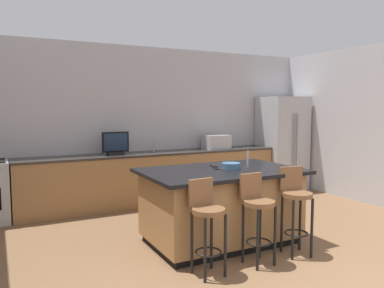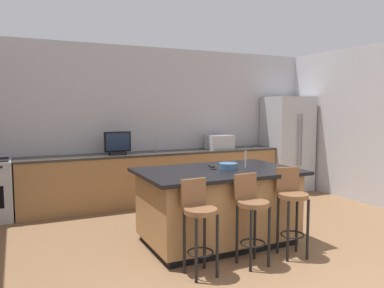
% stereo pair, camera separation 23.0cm
% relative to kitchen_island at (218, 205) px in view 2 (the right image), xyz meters
% --- Properties ---
extents(wall_back, '(7.08, 0.12, 2.83)m').
position_rel_kitchen_island_xyz_m(wall_back, '(0.08, 2.64, 0.93)').
color(wall_back, '#BCBCC1').
rests_on(wall_back, ground_plane).
extents(counter_back, '(4.77, 0.62, 0.92)m').
position_rel_kitchen_island_xyz_m(counter_back, '(0.03, 2.26, -0.02)').
color(counter_back, '#9E7042').
rests_on(counter_back, ground_plane).
extents(kitchen_island, '(1.98, 1.27, 0.94)m').
position_rel_kitchen_island_xyz_m(kitchen_island, '(0.00, 0.00, 0.00)').
color(kitchen_island, black).
rests_on(kitchen_island, ground_plane).
extents(refrigerator, '(0.89, 0.79, 1.94)m').
position_rel_kitchen_island_xyz_m(refrigerator, '(2.87, 2.18, 0.49)').
color(refrigerator, '#B7BABF').
rests_on(refrigerator, ground_plane).
extents(microwave, '(0.48, 0.36, 0.27)m').
position_rel_kitchen_island_xyz_m(microwave, '(1.29, 2.26, 0.58)').
color(microwave, '#B7BABF').
rests_on(microwave, counter_back).
extents(tv_monitor, '(0.45, 0.16, 0.39)m').
position_rel_kitchen_island_xyz_m(tv_monitor, '(-0.73, 2.21, 0.62)').
color(tv_monitor, black).
rests_on(tv_monitor, counter_back).
extents(sink_faucet_back, '(0.02, 0.02, 0.24)m').
position_rel_kitchen_island_xyz_m(sink_faucet_back, '(0.02, 2.36, 0.56)').
color(sink_faucet_back, '#B2B2B7').
rests_on(sink_faucet_back, counter_back).
extents(sink_faucet_island, '(0.02, 0.02, 0.22)m').
position_rel_kitchen_island_xyz_m(sink_faucet_island, '(0.41, 0.00, 0.57)').
color(sink_faucet_island, '#B2B2B7').
rests_on(sink_faucet_island, kitchen_island).
extents(bar_stool_left, '(0.34, 0.35, 0.98)m').
position_rel_kitchen_island_xyz_m(bar_stool_left, '(-0.63, -0.75, 0.11)').
color(bar_stool_left, brown).
rests_on(bar_stool_left, ground_plane).
extents(bar_stool_center, '(0.34, 0.35, 0.99)m').
position_rel_kitchen_island_xyz_m(bar_stool_center, '(-0.00, -0.76, 0.12)').
color(bar_stool_center, brown).
rests_on(bar_stool_center, ground_plane).
extents(bar_stool_right, '(0.34, 0.36, 1.02)m').
position_rel_kitchen_island_xyz_m(bar_stool_right, '(0.56, -0.75, 0.14)').
color(bar_stool_right, brown).
rests_on(bar_stool_right, ground_plane).
extents(fruit_bowl, '(0.23, 0.23, 0.08)m').
position_rel_kitchen_island_xyz_m(fruit_bowl, '(0.14, -0.01, 0.50)').
color(fruit_bowl, '#3F668C').
rests_on(fruit_bowl, kitchen_island).
extents(cell_phone, '(0.13, 0.17, 0.01)m').
position_rel_kitchen_island_xyz_m(cell_phone, '(-0.01, 0.08, 0.46)').
color(cell_phone, black).
rests_on(cell_phone, kitchen_island).
extents(tv_remote, '(0.07, 0.18, 0.02)m').
position_rel_kitchen_island_xyz_m(tv_remote, '(0.03, 0.24, 0.47)').
color(tv_remote, black).
rests_on(tv_remote, kitchen_island).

